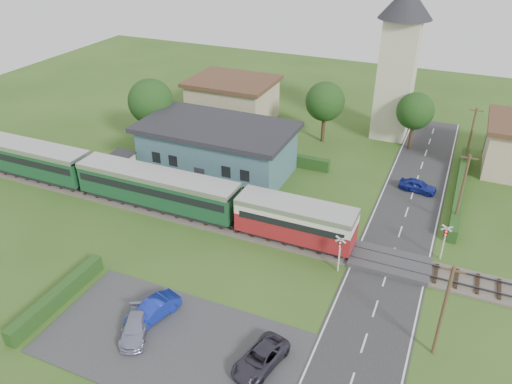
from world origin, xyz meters
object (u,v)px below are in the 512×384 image
at_px(church_tower, 400,53).
at_px(car_park_blue, 153,310).
at_px(crossing_signal_near, 340,249).
at_px(car_park_silver, 135,327).
at_px(station_building, 217,148).
at_px(car_park_dark, 260,358).
at_px(pedestrian_near, 244,195).
at_px(equipment_hut, 122,165).
at_px(pedestrian_far, 143,174).
at_px(crossing_signal_far, 445,237).
at_px(train, 129,181).
at_px(car_on_road, 418,186).
at_px(house_west, 233,100).

height_order(church_tower, car_park_blue, church_tower).
height_order(crossing_signal_near, car_park_silver, crossing_signal_near).
distance_m(station_building, car_park_dark, 26.75).
distance_m(car_park_dark, pedestrian_near, 18.78).
xyz_separation_m(equipment_hut, pedestrian_far, (2.56, -0.11, -0.43)).
bearing_deg(pedestrian_near, car_park_blue, 90.22).
height_order(crossing_signal_far, car_park_blue, crossing_signal_far).
relative_size(train, crossing_signal_far, 13.18).
distance_m(train, crossing_signal_near, 21.36).
xyz_separation_m(crossing_signal_far, car_park_dark, (-9.10, -15.79, -1.47)).
bearing_deg(crossing_signal_near, station_building, 145.19).
xyz_separation_m(crossing_signal_far, car_park_silver, (-17.76, -16.67, -1.49)).
relative_size(equipment_hut, car_park_silver, 0.65).
height_order(crossing_signal_far, car_on_road, crossing_signal_far).
bearing_deg(car_park_dark, crossing_signal_far, 72.72).
bearing_deg(car_park_blue, car_park_dark, 11.75).
xyz_separation_m(crossing_signal_near, pedestrian_far, (-21.84, 5.49, -0.82)).
xyz_separation_m(equipment_hut, station_building, (8.00, 5.79, 0.95)).
bearing_deg(car_on_road, car_park_dark, 174.65).
height_order(house_west, pedestrian_near, house_west).
distance_m(car_park_dark, pedestrian_far, 25.88).
distance_m(car_park_blue, car_park_dark, 8.43).
height_order(equipment_hut, station_building, station_building).
bearing_deg(crossing_signal_far, house_west, 144.23).
bearing_deg(train, station_building, 61.79).
bearing_deg(car_park_dark, house_west, 130.86).
height_order(car_park_silver, pedestrian_far, pedestrian_far).
bearing_deg(church_tower, pedestrian_far, -131.73).
relative_size(equipment_hut, pedestrian_far, 1.47).
relative_size(train, car_park_blue, 10.67).
relative_size(car_on_road, pedestrian_near, 1.97).
distance_m(crossing_signal_near, crossing_signal_far, 8.65).
bearing_deg(house_west, train, -89.57).
bearing_deg(car_park_dark, crossing_signal_near, 92.87).
bearing_deg(crossing_signal_far, station_building, 164.37).
height_order(car_on_road, car_park_dark, car_on_road).
bearing_deg(pedestrian_near, car_park_dark, 116.68).
bearing_deg(car_park_silver, house_west, 81.32).
distance_m(station_building, car_park_silver, 24.08).
bearing_deg(pedestrian_far, pedestrian_near, -81.47).
bearing_deg(crossing_signal_far, train, -175.19).
height_order(station_building, crossing_signal_near, station_building).
height_order(church_tower, pedestrian_near, church_tower).
xyz_separation_m(car_on_road, car_park_silver, (-14.47, -27.22, -0.01)).
relative_size(car_park_blue, car_park_dark, 0.95).
bearing_deg(car_on_road, station_building, 108.10).
distance_m(station_building, train, 10.22).
bearing_deg(pedestrian_near, car_on_road, -147.46).
bearing_deg(crossing_signal_near, pedestrian_near, 152.36).
xyz_separation_m(equipment_hut, crossing_signal_near, (24.40, -5.61, 0.39)).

